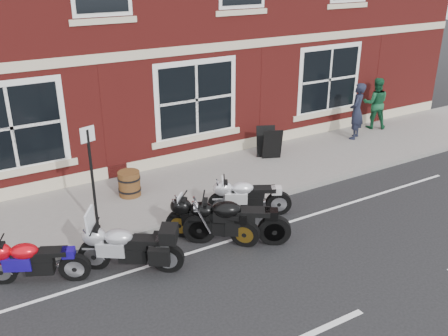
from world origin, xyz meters
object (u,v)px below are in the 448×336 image
at_px(moto_touring_silver, 127,245).
at_px(barrel_planter, 129,184).
at_px(moto_sport_silver, 248,195).
at_px(pedestrian_right, 375,103).
at_px(pedestrian_left, 357,111).
at_px(parking_sign, 92,171).
at_px(moto_naked_black, 235,218).
at_px(a_board_sign, 269,143).
at_px(moto_sport_red, 35,259).
at_px(moto_sport_black, 210,218).

relative_size(moto_touring_silver, barrel_planter, 2.81).
bearing_deg(moto_touring_silver, barrel_planter, 13.40).
distance_m(moto_sport_silver, pedestrian_right, 7.88).
xyz_separation_m(moto_sport_silver, pedestrian_left, (5.90, 2.52, 0.54)).
distance_m(pedestrian_left, parking_sign, 9.40).
bearing_deg(pedestrian_left, moto_sport_silver, -9.87).
height_order(moto_naked_black, barrel_planter, moto_naked_black).
bearing_deg(parking_sign, moto_naked_black, -55.53).
distance_m(pedestrian_right, a_board_sign, 4.91).
xyz_separation_m(moto_sport_silver, moto_naked_black, (-0.95, -0.94, 0.08)).
height_order(moto_sport_red, moto_naked_black, moto_naked_black).
bearing_deg(barrel_planter, moto_naked_black, -69.23).
xyz_separation_m(pedestrian_right, parking_sign, (-10.64, -1.99, 0.48)).
relative_size(moto_sport_red, moto_sport_silver, 0.99).
bearing_deg(moto_sport_black, moto_sport_silver, -20.00).
xyz_separation_m(moto_sport_black, pedestrian_left, (7.25, 3.11, 0.51)).
height_order(pedestrian_left, parking_sign, parking_sign).
height_order(pedestrian_left, pedestrian_right, pedestrian_left).
height_order(barrel_planter, parking_sign, parking_sign).
xyz_separation_m(moto_sport_red, pedestrian_left, (10.83, 2.74, 0.55)).
distance_m(moto_touring_silver, moto_sport_red, 1.72).
relative_size(pedestrian_right, parking_sign, 0.75).
bearing_deg(moto_naked_black, moto_sport_black, 81.73).
height_order(moto_sport_red, barrel_planter, moto_sport_red).
distance_m(moto_naked_black, barrel_planter, 3.38).
distance_m(moto_sport_black, moto_naked_black, 0.53).
bearing_deg(a_board_sign, barrel_planter, -153.82).
bearing_deg(moto_naked_black, pedestrian_left, -29.84).
bearing_deg(pedestrian_right, barrel_planter, 40.65).
bearing_deg(a_board_sign, moto_touring_silver, -128.01).
xyz_separation_m(moto_sport_silver, parking_sign, (-3.37, 1.02, 0.98)).
xyz_separation_m(moto_touring_silver, moto_sport_red, (-1.64, 0.51, -0.06)).
height_order(moto_sport_silver, pedestrian_right, pedestrian_right).
height_order(moto_sport_black, moto_sport_silver, moto_sport_black).
relative_size(pedestrian_left, a_board_sign, 1.96).
bearing_deg(moto_touring_silver, pedestrian_left, -36.03).
xyz_separation_m(pedestrian_left, pedestrian_right, (1.37, 0.49, -0.04)).
relative_size(moto_sport_silver, barrel_planter, 2.83).
relative_size(moto_sport_silver, moto_naked_black, 0.90).
bearing_deg(moto_sport_silver, moto_sport_black, 141.82).
height_order(moto_sport_silver, barrel_planter, moto_sport_silver).
distance_m(pedestrian_right, barrel_planter, 9.47).
height_order(moto_naked_black, pedestrian_left, pedestrian_left).
bearing_deg(moto_touring_silver, pedestrian_right, -36.03).
bearing_deg(pedestrian_left, pedestrian_right, 166.49).
bearing_deg(parking_sign, moto_sport_red, -158.14).
distance_m(moto_sport_black, a_board_sign, 4.88).
distance_m(pedestrian_left, pedestrian_right, 1.45).
xyz_separation_m(moto_sport_black, moto_sport_silver, (1.35, 0.59, -0.03)).
distance_m(moto_sport_black, pedestrian_left, 7.90).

